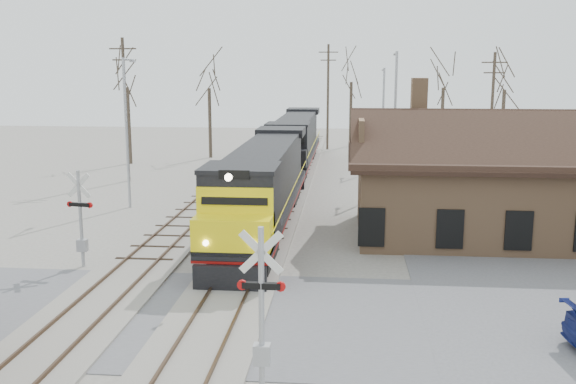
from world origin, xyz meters
name	(u,v)px	position (x,y,z in m)	size (l,w,h in m)	color
ground	(217,317)	(0.00, 0.00, 0.00)	(140.00, 140.00, 0.00)	#9F9A90
road	(217,316)	(0.00, 0.00, 0.01)	(60.00, 9.00, 0.03)	#5A5A5F
track_main	(270,216)	(0.00, 15.00, 0.07)	(3.40, 90.00, 0.24)	#9F9A90
track_siding	(193,214)	(-4.50, 15.00, 0.07)	(3.40, 90.00, 0.24)	#9F9A90
depot	(499,189)	(11.99, 12.00, 2.41)	(15.20, 9.31, 7.90)	#9E7451
locomotive_lead	(263,186)	(0.00, 11.97, 2.38)	(3.05, 20.42, 4.53)	black
locomotive_trailing	(295,141)	(0.00, 32.66, 2.38)	(3.05, 20.42, 4.29)	black
crossbuck_near	(262,316)	(2.21, -4.89, 2.07)	(1.27, 0.33, 4.46)	#A5A8AD
crossbuck_far	(81,222)	(-6.88, 5.06, 1.96)	(1.19, 0.31, 4.19)	#A5A8AD
streetlight_a	(127,125)	(-8.87, 16.99, 5.04)	(0.25, 2.04, 9.01)	#A5A8AD
streetlight_b	(395,114)	(7.53, 23.94, 5.29)	(0.25, 2.04, 9.50)	#A5A8AD
streetlight_c	(383,112)	(7.26, 33.87, 4.74)	(0.25, 2.04, 8.41)	#A5A8AD
utility_pole_a	(125,107)	(-12.08, 25.95, 5.52)	(2.00, 0.24, 10.58)	#382D23
utility_pole_b	(328,95)	(2.24, 46.39, 5.62)	(2.00, 0.24, 10.77)	#382D23
utility_pole_c	(492,111)	(15.74, 32.07, 5.04)	(2.00, 0.24, 9.63)	#382D23
tree_a	(127,74)	(-14.91, 34.62, 7.84)	(4.49, 4.49, 11.01)	#382D23
tree_b	(209,77)	(-8.63, 39.17, 7.60)	(4.36, 4.36, 10.67)	#382D23
tree_c	(352,71)	(4.63, 49.66, 8.05)	(4.61, 4.61, 11.30)	#382D23
tree_d	(444,76)	(13.21, 41.47, 7.66)	(4.39, 4.39, 10.76)	#382D23
tree_e	(505,77)	(17.98, 37.88, 7.58)	(4.35, 4.35, 10.65)	#382D23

